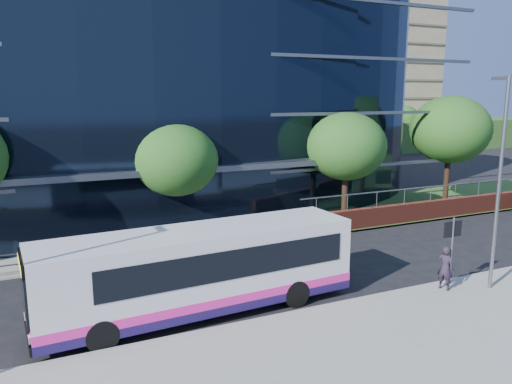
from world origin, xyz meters
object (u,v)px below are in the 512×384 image
tree_far_d (450,130)px  pedestrian (445,268)px  city_bus (203,269)px  tree_dist_e (316,119)px  tree_dist_f (404,118)px  street_sign (452,238)px  streetlight_east (499,178)px  tree_far_c (346,147)px  tree_far_b (176,160)px

tree_far_d → pedestrian: bearing=-135.4°
city_bus → tree_dist_e: bearing=50.8°
tree_dist_e → tree_dist_f: (16.00, 2.00, -0.33)m
street_sign → streetlight_east: (1.50, -0.59, 2.29)m
tree_dist_e → streetlight_east: size_ratio=0.81×
tree_far_d → tree_dist_f: size_ratio=1.23×
pedestrian → tree_dist_f: bearing=-59.3°
tree_dist_e → tree_far_c: bearing=-118.7°
street_sign → tree_far_b: 13.54m
street_sign → streetlight_east: streetlight_east is taller
tree_far_b → tree_dist_e: tree_dist_e is taller
tree_far_c → tree_far_d: (9.00, 1.00, 0.65)m
city_bus → pedestrian: bearing=-17.0°
tree_far_c → tree_dist_e: 35.36m
tree_far_b → tree_dist_f: 53.90m
tree_far_b → tree_far_c: 10.02m
tree_far_d → tree_dist_e: tree_far_d is taller
street_sign → tree_far_b: tree_far_b is taller
street_sign → tree_dist_e: bearing=64.9°
street_sign → city_bus: 9.43m
tree_far_b → tree_dist_f: (43.00, 32.50, 0.00)m
street_sign → tree_far_c: bearing=76.7°
tree_far_b → streetlight_east: streetlight_east is taller
tree_far_b → pedestrian: 13.63m
tree_far_d → pedestrian: size_ratio=4.36×
pedestrian → tree_dist_e: bearing=-45.3°
pedestrian → tree_far_d: bearing=-65.3°
tree_far_b → tree_far_c: size_ratio=0.93×
street_sign → pedestrian: bearing=177.6°
street_sign → tree_dist_f: tree_dist_f is taller
tree_dist_e → tree_dist_f: size_ratio=1.08×
street_sign → city_bus: city_bus is taller
street_sign → tree_far_d: tree_far_d is taller
city_bus → pedestrian: size_ratio=6.51×
tree_far_b → street_sign: bearing=-55.9°
tree_dist_e → tree_dist_f: bearing=7.1°
tree_far_c → tree_dist_e: same height
street_sign → tree_far_d: (11.50, 11.59, 3.04)m
tree_far_b → tree_far_c: tree_far_c is taller
tree_far_c → tree_dist_e: size_ratio=1.00×
street_sign → tree_far_c: (2.50, 10.59, 2.39)m
tree_far_d → tree_dist_f: bearing=53.1°
street_sign → tree_dist_f: bearing=50.8°
streetlight_east → city_bus: (-10.65, 2.80, -2.86)m
street_sign → city_bus: size_ratio=0.25×
street_sign → streetlight_east: bearing=-21.4°
tree_far_d → tree_dist_f: (24.00, 32.00, -0.98)m
pedestrian → tree_far_b: bearing=13.3°
streetlight_east → tree_far_d: bearing=50.6°
tree_far_c → pedestrian: 11.48m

